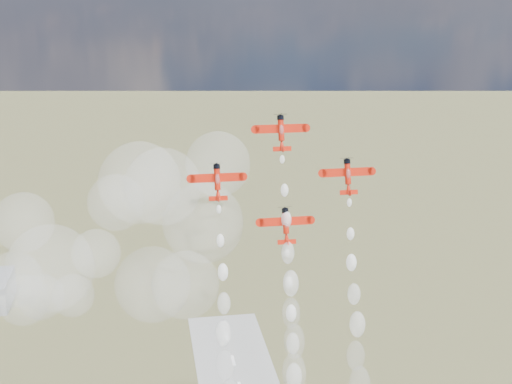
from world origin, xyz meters
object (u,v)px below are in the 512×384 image
object	(u,v)px
plane_right	(348,176)
plane_left	(217,181)
plane_slot	(286,225)
plane_lead	(281,132)

from	to	relation	value
plane_right	plane_left	bearing A→B (deg)	180.00
plane_left	plane_right	bearing A→B (deg)	0.00
plane_slot	plane_lead	bearing A→B (deg)	90.00
plane_lead	plane_left	xyz separation A→B (m)	(-14.34, -3.08, -9.55)
plane_left	plane_right	distance (m)	28.68
plane_lead	plane_right	world-z (taller)	plane_lead
plane_left	plane_right	world-z (taller)	same
plane_left	plane_right	size ratio (longest dim) A/B	1.00
plane_lead	plane_left	world-z (taller)	plane_lead
plane_lead	plane_slot	bearing A→B (deg)	-90.00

